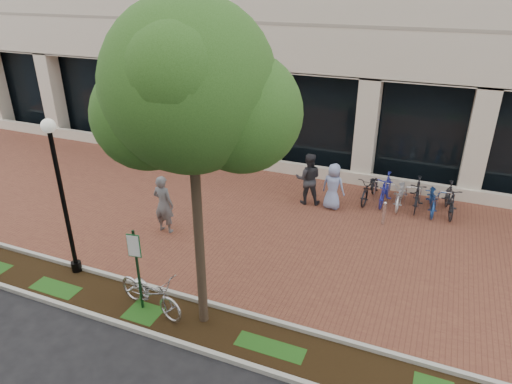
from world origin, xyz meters
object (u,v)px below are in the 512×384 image
at_px(lamppost, 61,191).
at_px(pedestrian_left, 164,204).
at_px(bollard, 384,213).
at_px(street_tree, 193,97).
at_px(locked_bicycle, 150,292).
at_px(pedestrian_mid, 308,179).
at_px(pedestrian_right, 333,186).
at_px(bike_rack_cluster, 408,193).
at_px(parking_sign, 136,260).

relative_size(lamppost, pedestrian_left, 2.27).
xyz_separation_m(pedestrian_left, bollard, (6.54, 3.17, -0.54)).
xyz_separation_m(street_tree, pedestrian_left, (-3.27, 3.30, -4.49)).
distance_m(locked_bicycle, pedestrian_mid, 7.54).
relative_size(pedestrian_mid, pedestrian_right, 1.14).
bearing_deg(lamppost, bike_rack_cluster, 43.35).
xyz_separation_m(street_tree, locked_bicycle, (-1.42, -0.21, -4.93)).
bearing_deg(street_tree, bike_rack_cluster, 64.66).
relative_size(lamppost, bike_rack_cluster, 1.24).
bearing_deg(pedestrian_mid, parking_sign, 58.75).
bearing_deg(pedestrian_left, street_tree, 137.54).
bearing_deg(pedestrian_left, locked_bicycle, 120.57).
bearing_deg(street_tree, bollard, 63.22).
distance_m(parking_sign, pedestrian_left, 3.92).
bearing_deg(bollard, pedestrian_mid, 167.83).
relative_size(street_tree, bike_rack_cluster, 2.06).
xyz_separation_m(locked_bicycle, pedestrian_right, (2.79, 7.24, 0.30)).
height_order(pedestrian_right, bike_rack_cluster, pedestrian_right).
xyz_separation_m(parking_sign, street_tree, (1.69, 0.25, 4.03)).
xyz_separation_m(pedestrian_right, bollard, (1.90, -0.55, -0.41)).
xyz_separation_m(lamppost, bike_rack_cluster, (8.24, 7.78, -1.99)).
xyz_separation_m(pedestrian_mid, bollard, (2.84, -0.61, -0.53)).
distance_m(street_tree, pedestrian_right, 8.52).
relative_size(pedestrian_mid, bike_rack_cluster, 0.54).
bearing_deg(parking_sign, bollard, 45.26).
height_order(locked_bicycle, pedestrian_right, pedestrian_right).
height_order(locked_bicycle, bike_rack_cluster, bike_rack_cluster).
bearing_deg(bollard, bike_rack_cluster, 70.48).
bearing_deg(locked_bicycle, bollard, -21.94).
distance_m(street_tree, bollard, 8.83).
xyz_separation_m(pedestrian_left, bike_rack_cluster, (7.14, 4.87, -0.45)).
xyz_separation_m(pedestrian_left, pedestrian_right, (4.64, 3.73, -0.13)).
bearing_deg(parking_sign, street_tree, 0.13).
height_order(parking_sign, pedestrian_left, parking_sign).
relative_size(lamppost, pedestrian_mid, 2.31).
bearing_deg(parking_sign, pedestrian_left, 105.68).
bearing_deg(pedestrian_right, pedestrian_mid, 5.92).
height_order(pedestrian_left, pedestrian_right, pedestrian_left).
distance_m(lamppost, pedestrian_left, 3.47).
bearing_deg(pedestrian_right, pedestrian_left, 48.28).
distance_m(locked_bicycle, bollard, 8.16).
bearing_deg(parking_sign, bike_rack_cluster, 48.23).
bearing_deg(street_tree, parking_sign, -171.54).
bearing_deg(lamppost, pedestrian_left, 69.35).
bearing_deg(locked_bicycle, pedestrian_right, -7.94).
relative_size(lamppost, locked_bicycle, 2.12).
bearing_deg(pedestrian_right, bollard, 173.24).
height_order(parking_sign, bike_rack_cluster, parking_sign).
distance_m(pedestrian_right, bollard, 2.02).
xyz_separation_m(street_tree, bollard, (3.27, 6.47, -5.03)).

